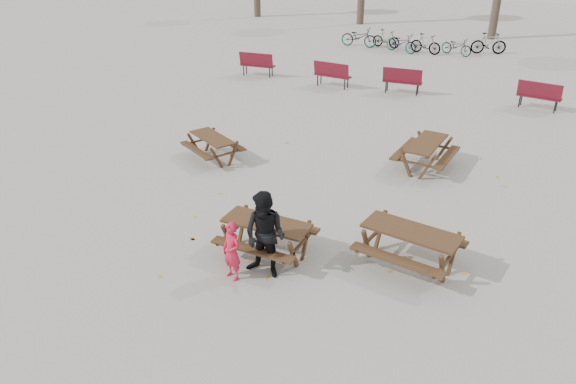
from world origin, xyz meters
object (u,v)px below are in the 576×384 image
at_px(food_tray, 273,224).
at_px(picnic_table_east, 410,248).
at_px(child, 232,251).
at_px(adult, 265,235).
at_px(picnic_table_far, 425,155).
at_px(soda_bottle, 253,220).
at_px(main_picnic_table, 267,230).
at_px(picnic_table_north, 213,148).

distance_m(food_tray, picnic_table_east, 2.78).
bearing_deg(child, picnic_table_east, 51.79).
height_order(child, adult, adult).
xyz_separation_m(food_tray, picnic_table_far, (1.72, 5.80, -0.41)).
distance_m(soda_bottle, child, 0.89).
height_order(soda_bottle, child, child).
bearing_deg(picnic_table_far, food_tray, 167.78).
distance_m(main_picnic_table, picnic_table_north, 5.27).
bearing_deg(picnic_table_north, picnic_table_far, 47.67).
bearing_deg(soda_bottle, food_tray, 20.01).
bearing_deg(food_tray, picnic_table_north, 135.99).
bearing_deg(food_tray, picnic_table_far, 73.53).
xyz_separation_m(soda_bottle, picnic_table_east, (2.97, 1.07, -0.44)).
xyz_separation_m(food_tray, child, (-0.38, -0.99, -0.18)).
bearing_deg(soda_bottle, main_picnic_table, 40.75).
distance_m(picnic_table_east, picnic_table_far, 4.95).
xyz_separation_m(main_picnic_table, child, (-0.21, -1.03, 0.02)).
bearing_deg(food_tray, main_picnic_table, 166.80).
relative_size(picnic_table_east, picnic_table_far, 1.06).
bearing_deg(child, picnic_table_far, 91.69).
relative_size(main_picnic_table, food_tray, 10.00).
relative_size(adult, picnic_table_east, 0.94).
height_order(picnic_table_east, picnic_table_far, picnic_table_east).
bearing_deg(adult, child, -141.55).
height_order(main_picnic_table, soda_bottle, soda_bottle).
distance_m(picnic_table_north, picnic_table_far, 5.97).
relative_size(soda_bottle, picnic_table_east, 0.09).
bearing_deg(child, picnic_table_north, 145.28).
distance_m(child, picnic_table_east, 3.54).
bearing_deg(main_picnic_table, child, -101.27).
bearing_deg(child, food_tray, 88.06).
bearing_deg(main_picnic_table, food_tray, -13.20).
height_order(picnic_table_north, picnic_table_far, picnic_table_far).
bearing_deg(adult, main_picnic_table, 117.87).
distance_m(food_tray, picnic_table_north, 5.43).
xyz_separation_m(main_picnic_table, soda_bottle, (-0.21, -0.18, 0.26)).
distance_m(picnic_table_east, picnic_table_north, 7.07).
xyz_separation_m(main_picnic_table, picnic_table_east, (2.76, 0.89, -0.18)).
xyz_separation_m(adult, picnic_table_north, (-4.04, 4.36, -0.55)).
bearing_deg(picnic_table_east, food_tray, -152.29).
distance_m(soda_bottle, adult, 0.70).
relative_size(main_picnic_table, child, 1.48).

